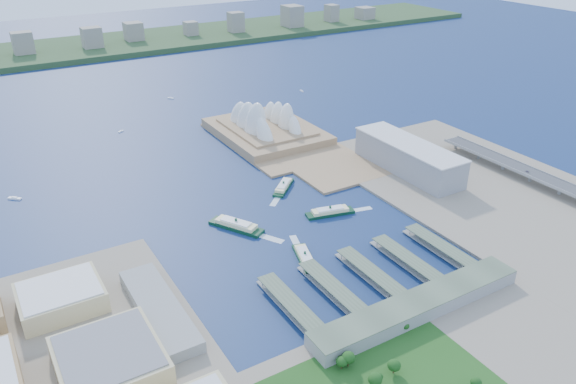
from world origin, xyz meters
TOP-DOWN VIEW (x-y plane):
  - ground at (0.00, 0.00)m, footprint 3000.00×3000.00m
  - south_land at (0.00, -210.00)m, footprint 720.00×180.00m
  - east_land at (240.00, -50.00)m, footprint 240.00×500.00m
  - peninsula at (107.50, 260.00)m, footprint 135.00×220.00m
  - far_shore at (0.00, 980.00)m, footprint 2200.00×260.00m
  - opera_house at (105.00, 280.00)m, footprint 134.00×180.00m
  - toaster_building at (195.00, 80.00)m, footprint 45.00×155.00m
  - expressway at (300.00, -60.00)m, footprint 26.00×340.00m
  - west_buildings at (-250.00, -70.00)m, footprint 200.00×280.00m
  - ferry_wharves at (14.00, -75.00)m, footprint 184.00×90.00m
  - terminal_building at (15.00, -135.00)m, footprint 200.00×28.00m
  - far_skyline at (0.00, 960.00)m, footprint 1900.00×140.00m
  - ferry_a at (-49.51, 65.46)m, footprint 43.11×59.59m
  - ferry_b at (39.10, 119.50)m, footprint 44.30×42.76m
  - ferry_c at (-20.44, -20.83)m, footprint 26.42×51.31m
  - ferry_d at (50.39, 39.89)m, footprint 54.86×25.14m
  - boat_a at (-236.81, 253.35)m, footprint 14.09×13.31m
  - boat_b at (-71.68, 405.69)m, footprint 9.22×7.30m
  - boat_c at (268.08, 442.87)m, footprint 4.96×11.14m
  - boat_e at (49.08, 523.01)m, footprint 9.33×11.02m
  - car_c at (296.00, -16.77)m, footprint 1.95×4.80m

SIDE VIEW (x-z plane):
  - ground at x=0.00m, z-range 0.00..0.00m
  - boat_b at x=-71.68m, z-range 0.00..2.40m
  - boat_c at x=268.08m, z-range 0.00..2.42m
  - boat_e at x=49.08m, z-range 0.00..2.71m
  - boat_a at x=-236.81m, z-range 0.00..2.99m
  - south_land at x=0.00m, z-range 0.00..3.00m
  - east_land at x=240.00m, z-range 0.00..3.00m
  - peninsula at x=107.50m, z-range 0.00..3.00m
  - ferry_b at x=39.10m, z-range 0.00..9.28m
  - ferry_wharves at x=14.00m, z-range 0.00..9.30m
  - ferry_c at x=-20.44m, z-range 0.00..9.41m
  - ferry_d at x=50.39m, z-range 0.00..10.06m
  - ferry_a at x=-49.51m, z-range 0.00..11.34m
  - far_shore at x=0.00m, z-range 0.00..12.00m
  - expressway at x=300.00m, z-range 3.00..14.85m
  - terminal_building at x=15.00m, z-range 3.00..15.00m
  - car_c at x=296.00m, z-range 14.85..16.24m
  - west_buildings at x=-250.00m, z-range 3.00..30.00m
  - toaster_building at x=195.00m, z-range 3.00..38.00m
  - opera_house at x=105.00m, z-range 3.00..61.00m
  - far_skyline at x=0.00m, z-range 12.00..67.00m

